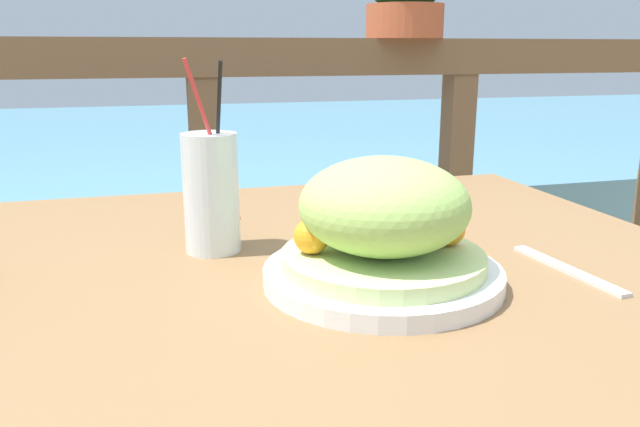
# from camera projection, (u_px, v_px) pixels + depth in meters

# --- Properties ---
(patio_table) EXTENTS (1.15, 0.92, 0.73)m
(patio_table) POSITION_uv_depth(u_px,v_px,m) (271.00, 337.00, 0.78)
(patio_table) COLOR olive
(patio_table) RESTS_ON ground_plane
(railing_fence) EXTENTS (2.80, 0.08, 1.02)m
(railing_fence) POSITION_uv_depth(u_px,v_px,m) (206.00, 169.00, 1.54)
(railing_fence) COLOR brown
(railing_fence) RESTS_ON ground_plane
(sea_backdrop) EXTENTS (12.00, 4.00, 0.48)m
(sea_backdrop) POSITION_uv_depth(u_px,v_px,m) (172.00, 170.00, 3.99)
(sea_backdrop) COLOR #568EA8
(sea_backdrop) RESTS_ON ground_plane
(salad_plate) EXTENTS (0.27, 0.27, 0.15)m
(salad_plate) POSITION_uv_depth(u_px,v_px,m) (383.00, 230.00, 0.69)
(salad_plate) COLOR white
(salad_plate) RESTS_ON patio_table
(drink_glass) EXTENTS (0.07, 0.08, 0.25)m
(drink_glass) POSITION_uv_depth(u_px,v_px,m) (211.00, 192.00, 0.81)
(drink_glass) COLOR silver
(drink_glass) RESTS_ON patio_table
(knife) EXTENTS (0.03, 0.18, 0.00)m
(knife) POSITION_uv_depth(u_px,v_px,m) (567.00, 269.00, 0.75)
(knife) COLOR silver
(knife) RESTS_ON patio_table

